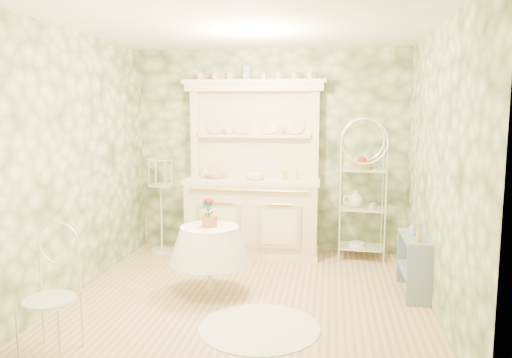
# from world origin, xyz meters

# --- Properties ---
(floor) EXTENTS (3.60, 3.60, 0.00)m
(floor) POSITION_xyz_m (0.00, 0.00, 0.00)
(floor) COLOR #D4AF88
(floor) RESTS_ON ground
(ceiling) EXTENTS (3.60, 3.60, 0.00)m
(ceiling) POSITION_xyz_m (0.00, 0.00, 2.70)
(ceiling) COLOR white
(ceiling) RESTS_ON floor
(wall_left) EXTENTS (3.60, 3.60, 0.00)m
(wall_left) POSITION_xyz_m (-1.80, 0.00, 1.35)
(wall_left) COLOR beige
(wall_left) RESTS_ON floor
(wall_right) EXTENTS (3.60, 3.60, 0.00)m
(wall_right) POSITION_xyz_m (1.80, 0.00, 1.35)
(wall_right) COLOR beige
(wall_right) RESTS_ON floor
(wall_back) EXTENTS (3.60, 3.60, 0.00)m
(wall_back) POSITION_xyz_m (0.00, 1.80, 1.35)
(wall_back) COLOR beige
(wall_back) RESTS_ON floor
(wall_front) EXTENTS (3.60, 3.60, 0.00)m
(wall_front) POSITION_xyz_m (0.00, -1.80, 1.35)
(wall_front) COLOR beige
(wall_front) RESTS_ON floor
(kitchen_dresser) EXTENTS (1.87, 0.61, 2.29)m
(kitchen_dresser) POSITION_xyz_m (-0.20, 1.52, 1.15)
(kitchen_dresser) COLOR #FCE9D0
(kitchen_dresser) RESTS_ON floor
(bakers_rack) EXTENTS (0.56, 0.42, 1.69)m
(bakers_rack) POSITION_xyz_m (1.21, 1.55, 0.85)
(bakers_rack) COLOR white
(bakers_rack) RESTS_ON floor
(side_shelf) EXTENTS (0.36, 0.76, 0.63)m
(side_shelf) POSITION_xyz_m (1.68, 0.33, 0.31)
(side_shelf) COLOR #7B90B1
(side_shelf) RESTS_ON floor
(round_table) EXTENTS (0.67, 0.67, 0.63)m
(round_table) POSITION_xyz_m (-0.41, 0.02, 0.31)
(round_table) COLOR white
(round_table) RESTS_ON floor
(cafe_chair) EXTENTS (0.38, 0.38, 0.82)m
(cafe_chair) POSITION_xyz_m (-1.32, -1.44, 0.41)
(cafe_chair) COLOR white
(cafe_chair) RESTS_ON floor
(birdcage_stand) EXTENTS (0.38, 0.38, 1.43)m
(birdcage_stand) POSITION_xyz_m (-1.42, 1.44, 0.71)
(birdcage_stand) COLOR white
(birdcage_stand) RESTS_ON floor
(floor_basket) EXTENTS (0.48, 0.48, 0.25)m
(floor_basket) POSITION_xyz_m (-0.39, 1.15, 0.12)
(floor_basket) COLOR olive
(floor_basket) RESTS_ON floor
(lace_rug) EXTENTS (1.39, 1.39, 0.01)m
(lace_rug) POSITION_xyz_m (0.21, -0.73, 0.00)
(lace_rug) COLOR white
(lace_rug) RESTS_ON floor
(bowl_floral) EXTENTS (0.36, 0.36, 0.07)m
(bowl_floral) POSITION_xyz_m (-0.69, 1.51, 1.02)
(bowl_floral) COLOR white
(bowl_floral) RESTS_ON kitchen_dresser
(bowl_white) EXTENTS (0.30, 0.30, 0.08)m
(bowl_white) POSITION_xyz_m (-0.15, 1.43, 1.02)
(bowl_white) COLOR white
(bowl_white) RESTS_ON kitchen_dresser
(cup_left) EXTENTS (0.16, 0.16, 0.10)m
(cup_left) POSITION_xyz_m (-0.54, 1.68, 1.61)
(cup_left) COLOR white
(cup_left) RESTS_ON kitchen_dresser
(cup_right) EXTENTS (0.11, 0.11, 0.09)m
(cup_right) POSITION_xyz_m (0.15, 1.67, 1.61)
(cup_right) COLOR white
(cup_right) RESTS_ON kitchen_dresser
(potted_geranium) EXTENTS (0.18, 0.14, 0.30)m
(potted_geranium) POSITION_xyz_m (-0.41, -0.01, 0.85)
(potted_geranium) COLOR #3F7238
(potted_geranium) RESTS_ON round_table
(bottle_amber) EXTENTS (0.08, 0.08, 0.16)m
(bottle_amber) POSITION_xyz_m (1.67, 0.11, 0.68)
(bottle_amber) COLOR gold
(bottle_amber) RESTS_ON side_shelf
(bottle_blue) EXTENTS (0.06, 0.06, 0.11)m
(bottle_blue) POSITION_xyz_m (1.67, 0.37, 0.65)
(bottle_blue) COLOR #83A7CE
(bottle_blue) RESTS_ON side_shelf
(bottle_glass) EXTENTS (0.07, 0.07, 0.08)m
(bottle_glass) POSITION_xyz_m (1.68, 0.56, 0.65)
(bottle_glass) COLOR silver
(bottle_glass) RESTS_ON side_shelf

